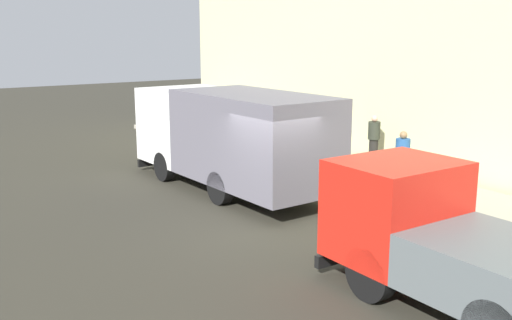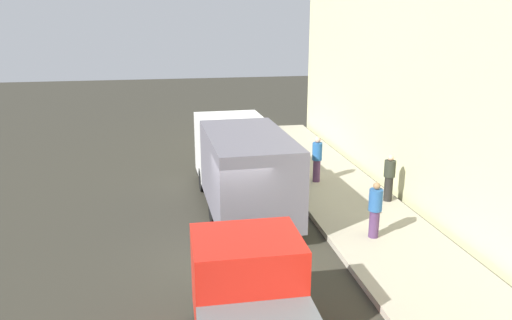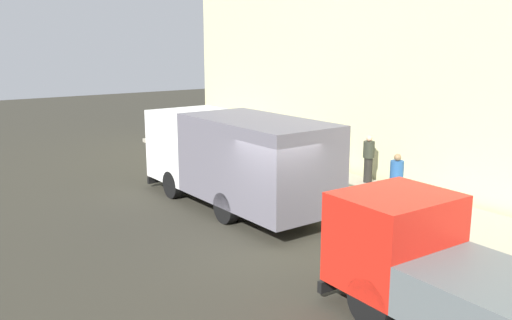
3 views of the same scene
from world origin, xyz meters
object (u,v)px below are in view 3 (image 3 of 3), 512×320
Objects in this scene: small_flatbed_truck at (456,278)px; pedestrian_walking at (283,150)px; large_utility_truck at (235,156)px; pedestrian_standing at (368,158)px; traffic_cone_orange at (262,164)px; pedestrian_third at (396,181)px.

small_flatbed_truck reaches higher than pedestrian_walking.
pedestrian_standing is (5.03, -0.70, -0.56)m from large_utility_truck.
pedestrian_standing is at bearing -57.28° from traffic_cone_orange.
pedestrian_walking is 2.93× the size of traffic_cone_orange.
large_utility_truck is 4.81m from pedestrian_third.
large_utility_truck reaches higher than traffic_cone_orange.
traffic_cone_orange is (3.88, 11.18, -0.60)m from small_flatbed_truck.
small_flatbed_truck reaches higher than pedestrian_standing.
pedestrian_walking is (4.20, 10.28, 0.03)m from small_flatbed_truck.
small_flatbed_truck is 6.72m from pedestrian_third.
pedestrian_third is (0.15, -5.16, -0.06)m from pedestrian_walking.
large_utility_truck reaches higher than pedestrian_walking.
pedestrian_walking reaches higher than pedestrian_third.
large_utility_truck is 5.11m from pedestrian_standing.
large_utility_truck reaches higher than pedestrian_third.
large_utility_truck is 4.44× the size of pedestrian_standing.
pedestrian_standing is 4.01m from traffic_cone_orange.
large_utility_truck is at bearing -137.54° from traffic_cone_orange.
pedestrian_walking is at bearing -70.50° from traffic_cone_orange.
pedestrian_standing is (1.83, -2.45, -0.07)m from pedestrian_walking.
small_flatbed_truck is 3.15× the size of pedestrian_walking.
pedestrian_standing is 2.72× the size of traffic_cone_orange.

